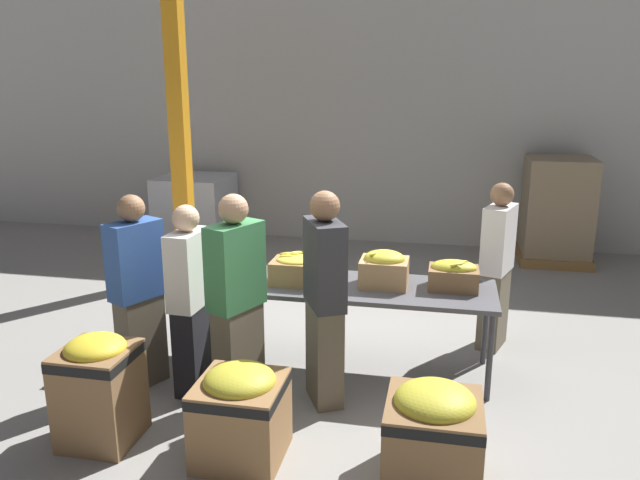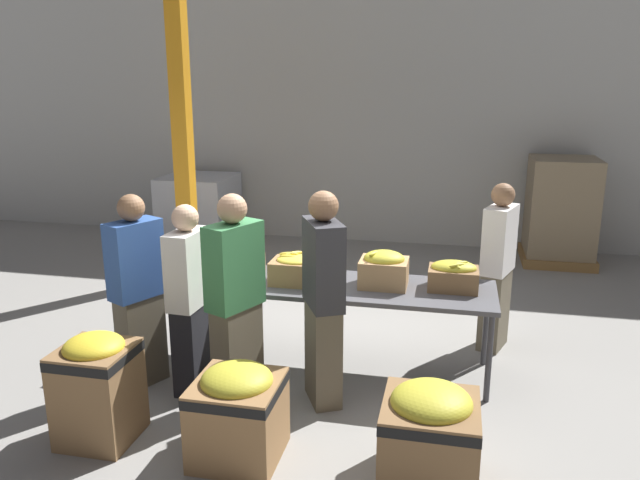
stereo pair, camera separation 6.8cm
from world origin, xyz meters
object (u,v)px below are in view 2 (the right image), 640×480
at_px(banana_box_1, 238,262).
at_px(banana_box_2, 296,269).
at_px(donation_bin_2, 430,432).
at_px(volunteer_3, 138,292).
at_px(sorting_table, 303,286).
at_px(volunteer_4, 236,302).
at_px(pallet_stack_0, 561,212).
at_px(pallet_stack_1, 199,210).
at_px(donation_bin_1, 238,409).
at_px(donation_bin_0, 98,384).
at_px(volunteer_0, 323,301).
at_px(volunteer_1, 190,301).
at_px(banana_box_4, 453,275).
at_px(banana_box_0, 160,260).
at_px(banana_box_3, 384,268).
at_px(volunteer_2, 497,268).
at_px(support_pillar, 182,122).

distance_m(banana_box_1, banana_box_2, 0.60).
bearing_deg(donation_bin_2, volunteer_3, 160.83).
xyz_separation_m(sorting_table, banana_box_1, (-0.64, 0.08, 0.16)).
relative_size(sorting_table, volunteer_4, 1.95).
bearing_deg(pallet_stack_0, pallet_stack_1, -179.17).
relative_size(banana_box_1, donation_bin_1, 0.64).
bearing_deg(banana_box_1, donation_bin_0, -108.25).
bearing_deg(donation_bin_1, banana_box_1, 108.99).
height_order(volunteer_0, volunteer_1, volunteer_0).
xyz_separation_m(banana_box_1, banana_box_4, (1.94, -0.00, 0.01)).
xyz_separation_m(sorting_table, volunteer_3, (-1.27, -0.63, 0.07)).
relative_size(pallet_stack_0, pallet_stack_1, 1.29).
relative_size(banana_box_2, donation_bin_1, 0.63).
distance_m(banana_box_0, banana_box_3, 2.07).
distance_m(banana_box_1, donation_bin_1, 1.75).
xyz_separation_m(banana_box_3, volunteer_4, (-1.07, -0.79, -0.10)).
bearing_deg(donation_bin_0, pallet_stack_1, 105.42).
relative_size(sorting_table, donation_bin_0, 4.13).
relative_size(donation_bin_1, donation_bin_2, 1.00).
relative_size(donation_bin_2, pallet_stack_1, 0.60).
bearing_deg(banana_box_1, donation_bin_1, -71.01).
height_order(sorting_table, banana_box_0, banana_box_0).
height_order(sorting_table, donation_bin_0, donation_bin_0).
bearing_deg(volunteer_0, volunteer_2, -72.35).
bearing_deg(banana_box_2, pallet_stack_0, 54.75).
height_order(volunteer_2, pallet_stack_0, volunteer_2).
bearing_deg(volunteer_2, sorting_table, -46.30).
height_order(volunteer_0, volunteer_3, volunteer_0).
height_order(banana_box_3, volunteer_4, volunteer_4).
height_order(donation_bin_1, donation_bin_2, same).
xyz_separation_m(banana_box_0, volunteer_0, (1.67, -0.58, -0.06)).
xyz_separation_m(volunteer_0, donation_bin_2, (0.89, -0.89, -0.50)).
bearing_deg(banana_box_4, volunteer_3, -164.51).
height_order(banana_box_0, donation_bin_0, banana_box_0).
distance_m(volunteer_3, support_pillar, 3.18).
bearing_deg(banana_box_4, support_pillar, 147.92).
xyz_separation_m(sorting_table, pallet_stack_0, (2.73, 3.89, -0.03)).
relative_size(volunteer_2, donation_bin_2, 2.36).
relative_size(banana_box_1, donation_bin_2, 0.64).
distance_m(banana_box_4, donation_bin_2, 1.67).
bearing_deg(donation_bin_0, volunteer_4, 42.97).
xyz_separation_m(banana_box_0, pallet_stack_0, (4.08, 3.91, -0.19)).
bearing_deg(donation_bin_2, volunteer_0, 135.10).
distance_m(banana_box_2, donation_bin_0, 1.88).
height_order(banana_box_2, donation_bin_1, banana_box_2).
height_order(banana_box_3, volunteer_1, volunteer_1).
bearing_deg(donation_bin_1, pallet_stack_1, 115.42).
bearing_deg(volunteer_1, pallet_stack_0, -33.99).
bearing_deg(banana_box_3, support_pillar, 142.24).
bearing_deg(volunteer_4, pallet_stack_1, 50.69).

